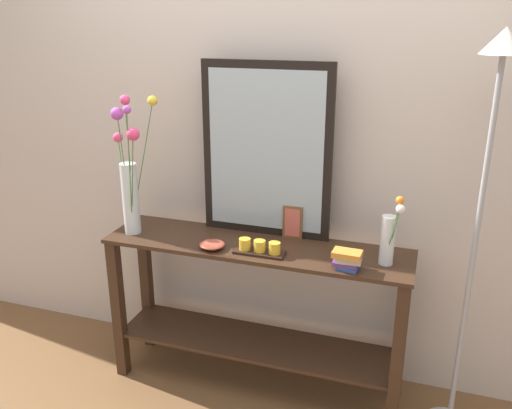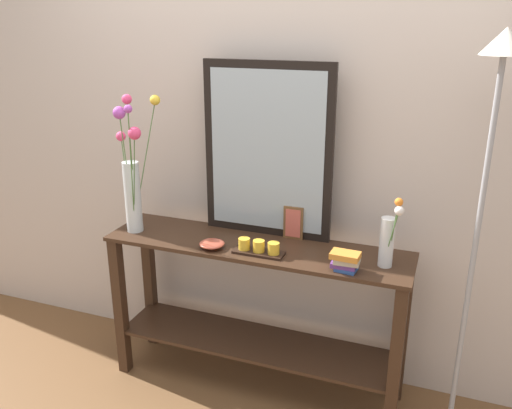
{
  "view_description": "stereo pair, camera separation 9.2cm",
  "coord_description": "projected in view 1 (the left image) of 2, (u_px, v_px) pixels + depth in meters",
  "views": [
    {
      "loc": [
        0.77,
        -2.3,
        1.88
      ],
      "look_at": [
        0.0,
        0.0,
        1.02
      ],
      "focal_mm": 37.59,
      "sensor_mm": 36.0,
      "label": 1
    },
    {
      "loc": [
        0.85,
        -2.27,
        1.88
      ],
      "look_at": [
        0.0,
        0.0,
        1.02
      ],
      "focal_mm": 37.59,
      "sensor_mm": 36.0,
      "label": 2
    }
  ],
  "objects": [
    {
      "name": "picture_frame_small",
      "position": [
        293.0,
        222.0,
        2.69
      ],
      "size": [
        0.1,
        0.01,
        0.17
      ],
      "color": "brown",
      "rests_on": "console_table"
    },
    {
      "name": "decorative_bowl",
      "position": [
        212.0,
        245.0,
        2.59
      ],
      "size": [
        0.12,
        0.12,
        0.04
      ],
      "color": "#B24C38",
      "rests_on": "console_table"
    },
    {
      "name": "ground_plane",
      "position": [
        256.0,
        383.0,
        2.91
      ],
      "size": [
        7.0,
        6.0,
        0.02
      ],
      "primitive_type": "cube",
      "color": "brown"
    },
    {
      "name": "vase_right",
      "position": [
        389.0,
        237.0,
        2.39
      ],
      "size": [
        0.1,
        0.12,
        0.34
      ],
      "color": "silver",
      "rests_on": "console_table"
    },
    {
      "name": "candle_tray",
      "position": [
        260.0,
        248.0,
        2.53
      ],
      "size": [
        0.24,
        0.09,
        0.07
      ],
      "color": "black",
      "rests_on": "console_table"
    },
    {
      "name": "floor_lamp",
      "position": [
        484.0,
        182.0,
        2.18
      ],
      "size": [
        0.24,
        0.24,
        1.84
      ],
      "color": "#9E9EA3",
      "rests_on": "ground"
    },
    {
      "name": "mirror_leaning",
      "position": [
        266.0,
        151.0,
        2.64
      ],
      "size": [
        0.66,
        0.03,
        0.87
      ],
      "color": "black",
      "rests_on": "console_table"
    },
    {
      "name": "tall_vase_left",
      "position": [
        130.0,
        179.0,
        2.68
      ],
      "size": [
        0.22,
        0.28,
        0.72
      ],
      "color": "silver",
      "rests_on": "console_table"
    },
    {
      "name": "console_table",
      "position": [
        256.0,
        299.0,
        2.74
      ],
      "size": [
        1.53,
        0.38,
        0.81
      ],
      "color": "#382316",
      "rests_on": "ground"
    },
    {
      "name": "book_stack",
      "position": [
        347.0,
        259.0,
        2.37
      ],
      "size": [
        0.13,
        0.1,
        0.09
      ],
      "color": "#2D519E",
      "rests_on": "console_table"
    },
    {
      "name": "wall_back",
      "position": [
        275.0,
        126.0,
        2.74
      ],
      "size": [
        6.4,
        0.08,
        2.7
      ],
      "primitive_type": "cube",
      "color": "beige",
      "rests_on": "ground"
    }
  ]
}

